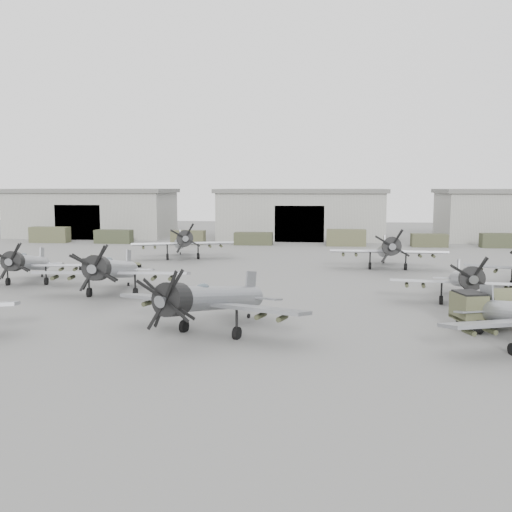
{
  "coord_description": "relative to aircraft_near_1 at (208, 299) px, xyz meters",
  "views": [
    {
      "loc": [
        3.42,
        -38.53,
        9.14
      ],
      "look_at": [
        -2.67,
        15.36,
        2.5
      ],
      "focal_mm": 40.0,
      "sensor_mm": 36.0,
      "label": 1
    }
  ],
  "objects": [
    {
      "name": "support_truck_2",
      "position": [
        -14.14,
        54.88,
        -1.2
      ],
      "size": [
        5.32,
        2.2,
        2.18
      ],
      "primitive_type": "cube",
      "color": "#45462D",
      "rests_on": "ground"
    },
    {
      "name": "aircraft_mid_0",
      "position": [
        -20.34,
        15.91,
        -0.19
      ],
      "size": [
        11.62,
        10.46,
        4.61
      ],
      "rotation": [
        0.0,
        0.0,
        0.19
      ],
      "color": "gray",
      "rests_on": "ground"
    },
    {
      "name": "support_truck_6",
      "position": [
        34.01,
        54.88,
        -1.22
      ],
      "size": [
        6.51,
        2.2,
        2.14
      ],
      "primitive_type": "cube",
      "color": "#353925",
      "rests_on": "ground"
    },
    {
      "name": "support_truck_5",
      "position": [
        23.22,
        54.88,
        -1.3
      ],
      "size": [
        5.34,
        2.2,
        1.99
      ],
      "primitive_type": "cube",
      "color": "#3E402A",
      "rests_on": "ground"
    },
    {
      "name": "support_truck_4",
      "position": [
        10.72,
        54.88,
        -1.02
      ],
      "size": [
        6.0,
        2.2,
        2.55
      ],
      "primitive_type": "cube",
      "color": "#4A4B31",
      "rests_on": "ground"
    },
    {
      "name": "support_truck_0",
      "position": [
        -37.25,
        54.88,
        -1.01
      ],
      "size": [
        6.29,
        2.2,
        2.56
      ],
      "primitive_type": "cube",
      "color": "#46492F",
      "rests_on": "ground"
    },
    {
      "name": "fuel_tanker",
      "position": [
        18.69,
        4.06,
        -0.78
      ],
      "size": [
        7.17,
        4.32,
        2.63
      ],
      "rotation": [
        0.0,
        0.0,
        0.25
      ],
      "color": "#484A30",
      "rests_on": "ground"
    },
    {
      "name": "aircraft_mid_1",
      "position": [
        -10.37,
        11.2,
        0.04
      ],
      "size": [
        12.88,
        11.59,
        5.13
      ],
      "rotation": [
        0.0,
        0.0,
        0.08
      ],
      "color": "gray",
      "rests_on": "ground"
    },
    {
      "name": "ground_crew",
      "position": [
        -18.45,
        26.74,
        -1.49
      ],
      "size": [
        0.5,
        0.65,
        1.6
      ],
      "primitive_type": "imported",
      "rotation": [
        0.0,
        0.0,
        1.36
      ],
      "color": "#3D402A",
      "rests_on": "ground"
    },
    {
      "name": "tug_trailer",
      "position": [
        -17.32,
        26.9,
        -1.81
      ],
      "size": [
        6.29,
        3.64,
        1.28
      ],
      "rotation": [
        0.0,
        0.0,
        0.41
      ],
      "color": "#484A30",
      "rests_on": "ground"
    },
    {
      "name": "hangar_left",
      "position": [
        -34.68,
        66.84,
        2.08
      ],
      "size": [
        29.0,
        14.8,
        8.7
      ],
      "color": "gray",
      "rests_on": "ground"
    },
    {
      "name": "aircraft_far_1",
      "position": [
        14.2,
        29.7,
        0.04
      ],
      "size": [
        12.76,
        11.48,
        5.12
      ],
      "rotation": [
        0.0,
        0.0,
        -0.03
      ],
      "color": "gray",
      "rests_on": "ground"
    },
    {
      "name": "hangar_center",
      "position": [
        3.32,
        66.84,
        2.08
      ],
      "size": [
        29.0,
        14.8,
        8.7
      ],
      "color": "gray",
      "rests_on": "ground"
    },
    {
      "name": "aircraft_far_0",
      "position": [
        -10.37,
        35.92,
        0.03
      ],
      "size": [
        12.77,
        11.5,
        5.11
      ],
      "rotation": [
        0.0,
        0.0,
        0.31
      ],
      "color": "gray",
      "rests_on": "ground"
    },
    {
      "name": "support_truck_3",
      "position": [
        -3.68,
        54.88,
        -1.31
      ],
      "size": [
        5.99,
        2.2,
        1.96
      ],
      "primitive_type": "cube",
      "color": "#373A25",
      "rests_on": "ground"
    },
    {
      "name": "ground",
      "position": [
        3.32,
        4.88,
        -2.29
      ],
      "size": [
        220.0,
        220.0,
        0.0
      ],
      "primitive_type": "plane",
      "color": "#575754",
      "rests_on": "ground"
    },
    {
      "name": "support_truck_1",
      "position": [
        -26.42,
        54.88,
        -1.21
      ],
      "size": [
        5.93,
        2.2,
        2.16
      ],
      "primitive_type": "cube",
      "color": "#333824",
      "rests_on": "ground"
    },
    {
      "name": "aircraft_mid_2",
      "position": [
        17.88,
        11.01,
        -0.22
      ],
      "size": [
        11.46,
        10.31,
        4.55
      ],
      "rotation": [
        0.0,
        0.0,
        -0.12
      ],
      "color": "gray",
      "rests_on": "ground"
    },
    {
      "name": "aircraft_near_1",
      "position": [
        0.0,
        0.0,
        0.0
      ],
      "size": [
        12.49,
        11.27,
        5.04
      ],
      "rotation": [
        0.0,
        0.0,
        -0.35
      ],
      "color": "gray",
      "rests_on": "ground"
    }
  ]
}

